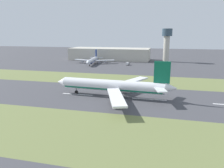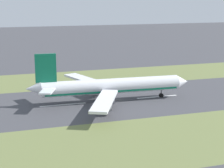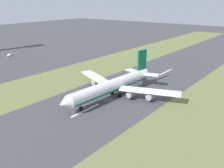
# 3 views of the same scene
# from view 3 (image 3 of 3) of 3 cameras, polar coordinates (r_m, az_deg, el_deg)

# --- Properties ---
(ground_plane) EXTENTS (800.00, 800.00, 0.00)m
(ground_plane) POSITION_cam_3_polar(r_m,az_deg,el_deg) (129.05, -0.67, -3.31)
(ground_plane) COLOR #424247
(grass_median_west) EXTENTS (40.00, 600.00, 0.01)m
(grass_median_west) POSITION_cam_3_polar(r_m,az_deg,el_deg) (109.82, 18.47, -8.30)
(grass_median_west) COLOR olive
(grass_median_west) RESTS_ON ground
(grass_median_east) EXTENTS (40.00, 600.00, 0.01)m
(grass_median_east) POSITION_cam_3_polar(r_m,az_deg,el_deg) (159.05, -13.62, 0.35)
(grass_median_east) COLOR olive
(grass_median_east) RESTS_ON ground
(centreline_dash_near) EXTENTS (1.20, 18.00, 0.01)m
(centreline_dash_near) POSITION_cam_3_polar(r_m,az_deg,el_deg) (180.48, 11.64, 2.60)
(centreline_dash_near) COLOR silver
(centreline_dash_near) RESTS_ON ground
(centreline_dash_mid) EXTENTS (1.20, 18.00, 0.01)m
(centreline_dash_mid) POSITION_cam_3_polar(r_m,az_deg,el_deg) (146.76, 4.81, -0.68)
(centreline_dash_mid) COLOR silver
(centreline_dash_mid) RESTS_ON ground
(centreline_dash_far) EXTENTS (1.20, 18.00, 0.01)m
(centreline_dash_far) POSITION_cam_3_polar(r_m,az_deg,el_deg) (117.06, -5.81, -5.72)
(centreline_dash_far) COLOR silver
(centreline_dash_far) RESTS_ON ground
(airplane_main_jet) EXTENTS (64.05, 67.19, 20.20)m
(airplane_main_jet) POSITION_cam_3_polar(r_m,az_deg,el_deg) (130.76, 0.54, -0.21)
(airplane_main_jet) COLOR white
(airplane_main_jet) RESTS_ON ground
(apron_car) EXTENTS (2.52, 4.61, 2.03)m
(apron_car) POSITION_cam_3_polar(r_m,az_deg,el_deg) (242.44, -21.33, 5.91)
(apron_car) COLOR white
(apron_car) RESTS_ON ground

